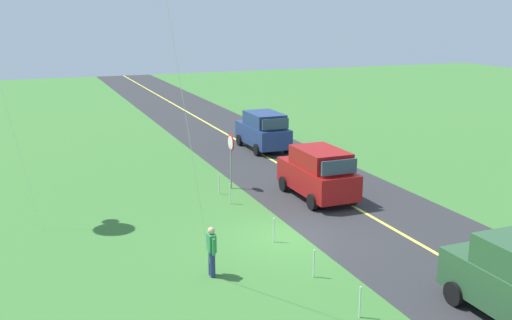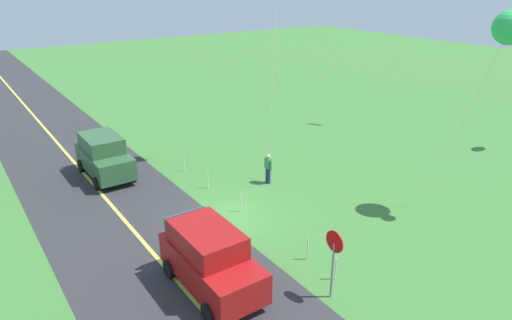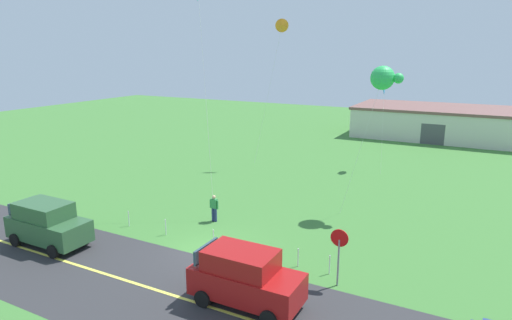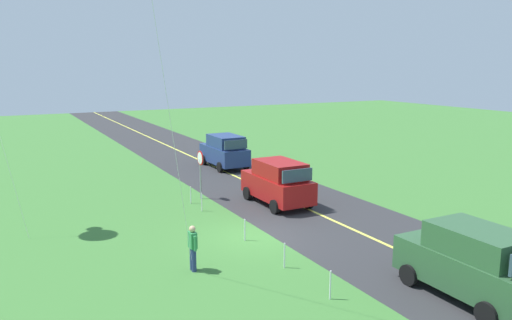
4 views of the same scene
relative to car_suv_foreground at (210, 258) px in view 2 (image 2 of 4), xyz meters
name	(u,v)px [view 2 (image 2 of 4)]	position (x,y,z in m)	size (l,w,h in m)	color
ground_plane	(231,219)	(-3.72, 3.14, -1.20)	(120.00, 120.00, 0.10)	#3D7533
asphalt_road	(147,246)	(-3.72, -0.86, -1.15)	(120.00, 7.00, 0.00)	#2D2D30
road_centre_stripe	(147,246)	(-3.72, -0.86, -1.15)	(120.00, 0.16, 0.00)	#E5E04C
car_suv_foreground	(210,258)	(0.00, 0.00, 0.00)	(4.40, 2.12, 2.24)	maroon
car_parked_west_near	(104,156)	(-11.60, 0.08, 0.00)	(4.40, 2.12, 2.24)	#2D5633
stop_sign	(334,251)	(2.80, 3.04, 0.65)	(0.76, 0.08, 2.56)	gray
person_adult_near	(268,168)	(-5.82, 6.72, -0.29)	(0.58, 0.22, 1.60)	navy
kite_blue_mid	(512,27)	(2.10, 12.87, 7.04)	(2.94, 2.10, 8.89)	silver
fence_post_0	(184,163)	(-9.72, 3.84, -0.70)	(0.05, 0.05, 0.90)	silver
fence_post_1	(208,180)	(-7.06, 3.84, -0.70)	(0.05, 0.05, 0.90)	silver
fence_post_2	(241,203)	(-3.98, 3.84, -0.70)	(0.05, 0.05, 0.90)	silver
fence_post_3	(308,249)	(0.66, 3.84, -0.70)	(0.05, 0.05, 0.90)	silver
fence_post_4	(336,269)	(2.18, 3.84, -0.70)	(0.05, 0.05, 0.90)	silver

